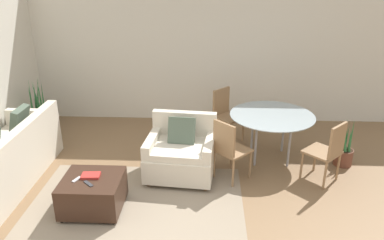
# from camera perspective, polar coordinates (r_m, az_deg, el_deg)

# --- Properties ---
(wall_back) EXTENTS (12.00, 0.06, 2.75)m
(wall_back) POSITION_cam_1_polar(r_m,az_deg,el_deg) (7.08, 0.22, 10.67)
(wall_back) COLOR beige
(wall_back) RESTS_ON ground_plane
(area_rug) EXTENTS (2.71, 1.88, 0.01)m
(area_rug) POSITION_cam_1_polar(r_m,az_deg,el_deg) (4.96, -8.38, -12.46)
(area_rug) COLOR gray
(area_rug) RESTS_ON ground_plane
(couch) EXTENTS (0.86, 2.09, 0.94)m
(couch) POSITION_cam_1_polar(r_m,az_deg,el_deg) (5.81, -26.47, -5.73)
(couch) COLOR beige
(couch) RESTS_ON ground_plane
(armchair) EXTENTS (1.02, 0.93, 0.86)m
(armchair) POSITION_cam_1_polar(r_m,az_deg,el_deg) (5.37, -1.66, -5.04)
(armchair) COLOR beige
(armchair) RESTS_ON ground_plane
(ottoman) EXTENTS (0.72, 0.67, 0.43)m
(ottoman) POSITION_cam_1_polar(r_m,az_deg,el_deg) (4.85, -14.86, -10.62)
(ottoman) COLOR #382319
(ottoman) RESTS_ON ground_plane
(book_stack) EXTENTS (0.23, 0.16, 0.03)m
(book_stack) POSITION_cam_1_polar(r_m,az_deg,el_deg) (4.79, -15.17, -8.16)
(book_stack) COLOR #B72D28
(book_stack) RESTS_ON ottoman
(tv_remote_primary) EXTENTS (0.09, 0.14, 0.01)m
(tv_remote_primary) POSITION_cam_1_polar(r_m,az_deg,el_deg) (4.78, -17.17, -8.63)
(tv_remote_primary) COLOR #B7B7BC
(tv_remote_primary) RESTS_ON ottoman
(tv_remote_secondary) EXTENTS (0.15, 0.14, 0.01)m
(tv_remote_secondary) POSITION_cam_1_polar(r_m,az_deg,el_deg) (4.65, -15.51, -9.32)
(tv_remote_secondary) COLOR #333338
(tv_remote_secondary) RESTS_ON ottoman
(potted_plant) EXTENTS (0.39, 0.39, 1.06)m
(potted_plant) POSITION_cam_1_polar(r_m,az_deg,el_deg) (7.23, -22.09, -0.12)
(potted_plant) COLOR #333338
(potted_plant) RESTS_ON ground_plane
(dining_table) EXTENTS (1.28, 1.28, 0.73)m
(dining_table) POSITION_cam_1_polar(r_m,az_deg,el_deg) (5.81, 12.07, 0.18)
(dining_table) COLOR #99A8AD
(dining_table) RESTS_ON ground_plane
(dining_chair_near_left) EXTENTS (0.59, 0.59, 0.90)m
(dining_chair_near_left) POSITION_cam_1_polar(r_m,az_deg,el_deg) (5.18, 5.62, -4.08)
(dining_chair_near_left) COLOR #93704C
(dining_chair_near_left) RESTS_ON ground_plane
(dining_chair_near_right) EXTENTS (0.59, 0.59, 0.90)m
(dining_chair_near_right) POSITION_cam_1_polar(r_m,az_deg,el_deg) (5.43, 20.10, -4.15)
(dining_chair_near_right) COLOR #93704C
(dining_chair_near_right) RESTS_ON ground_plane
(dining_chair_far_left) EXTENTS (0.59, 0.59, 0.90)m
(dining_chair_far_left) POSITION_cam_1_polar(r_m,az_deg,el_deg) (6.42, 5.08, 1.33)
(dining_chair_far_left) COLOR #93704C
(dining_chair_far_left) RESTS_ON ground_plane
(potted_plant_small) EXTENTS (0.27, 0.27, 0.74)m
(potted_plant_small) POSITION_cam_1_polar(r_m,az_deg,el_deg) (6.14, 22.14, -4.69)
(potted_plant_small) COLOR brown
(potted_plant_small) RESTS_ON ground_plane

